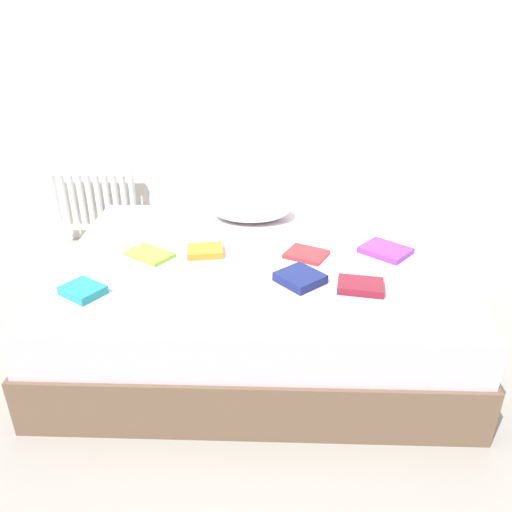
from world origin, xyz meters
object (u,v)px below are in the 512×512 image
at_px(textbook_red, 306,254).
at_px(textbook_orange, 205,251).
at_px(bed, 256,299).
at_px(pillow, 251,207).
at_px(radiator, 94,201).
at_px(textbook_maroon, 360,286).
at_px(textbook_navy, 300,278).
at_px(textbook_lime, 150,254).
at_px(textbook_teal, 83,290).
at_px(textbook_purple, 385,250).

bearing_deg(textbook_red, textbook_orange, -154.28).
relative_size(bed, pillow, 4.14).
xyz_separation_m(bed, radiator, (-1.25, 1.20, 0.11)).
distance_m(bed, textbook_maroon, 0.64).
distance_m(radiator, textbook_navy, 2.07).
height_order(textbook_lime, textbook_navy, textbook_navy).
bearing_deg(textbook_teal, textbook_maroon, 37.28).
relative_size(radiator, textbook_orange, 3.50).
xyz_separation_m(pillow, textbook_purple, (0.72, -0.45, -0.06)).
bearing_deg(textbook_maroon, textbook_purple, 73.47).
relative_size(radiator, pillow, 1.30).
distance_m(bed, pillow, 0.61).
bearing_deg(bed, textbook_lime, -179.12).
bearing_deg(textbook_maroon, textbook_red, 133.34).
height_order(textbook_red, textbook_navy, textbook_navy).
xyz_separation_m(textbook_lime, textbook_navy, (0.76, -0.25, 0.01)).
bearing_deg(textbook_maroon, textbook_navy, 177.48).
height_order(textbook_navy, textbook_maroon, textbook_navy).
distance_m(pillow, textbook_navy, 0.82).
bearing_deg(textbook_teal, textbook_lime, 95.29).
bearing_deg(textbook_purple, textbook_navy, -103.89).
height_order(radiator, textbook_purple, radiator).
height_order(pillow, textbook_teal, pillow).
bearing_deg(textbook_lime, textbook_orange, 41.71).
height_order(radiator, textbook_red, radiator).
xyz_separation_m(textbook_red, textbook_maroon, (0.22, -0.34, 0.01)).
bearing_deg(bed, radiator, 136.12).
relative_size(pillow, textbook_purple, 2.10).
relative_size(textbook_lime, textbook_maroon, 1.16).
bearing_deg(textbook_purple, radiator, -169.86).
height_order(textbook_purple, textbook_orange, textbook_orange).
bearing_deg(textbook_teal, textbook_navy, 41.74).
distance_m(textbook_red, textbook_maroon, 0.40).
bearing_deg(pillow, textbook_maroon, -57.57).
bearing_deg(textbook_orange, textbook_lime, 178.35).
bearing_deg(bed, textbook_maroon, -33.29).
bearing_deg(textbook_teal, textbook_red, 55.89).
bearing_deg(textbook_red, textbook_purple, 33.10).
bearing_deg(textbook_navy, textbook_purple, -6.27).
relative_size(textbook_lime, textbook_orange, 1.31).
distance_m(radiator, textbook_teal, 1.68).
bearing_deg(textbook_orange, radiator, 121.53).
height_order(textbook_red, textbook_teal, textbook_teal).
bearing_deg(textbook_teal, pillow, 85.88).
distance_m(textbook_lime, textbook_purple, 1.22).
bearing_deg(bed, textbook_purple, 5.69).
bearing_deg(textbook_purple, textbook_orange, -136.74).
xyz_separation_m(textbook_orange, textbook_teal, (-0.49, -0.42, 0.00)).
distance_m(pillow, textbook_purple, 0.85).
bearing_deg(textbook_red, textbook_navy, -72.91).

